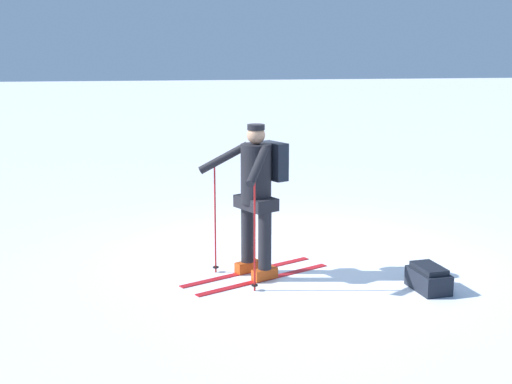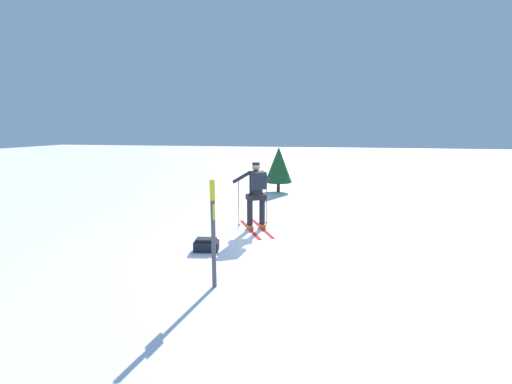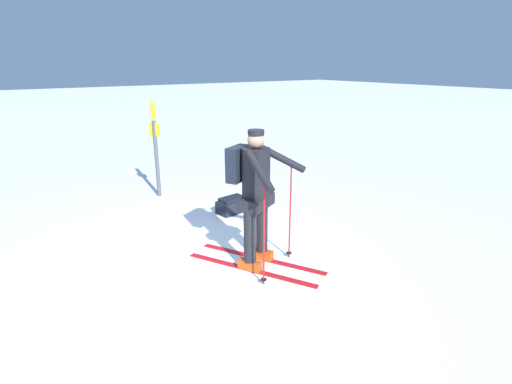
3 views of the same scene
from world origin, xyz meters
name	(u,v)px [view 3 (image 3 of 3)]	position (x,y,z in m)	size (l,w,h in m)	color
ground_plane	(194,259)	(0.00, 0.00, 0.00)	(80.00, 80.00, 0.00)	white
skier	(255,190)	(-0.59, 0.56, 1.02)	(1.28, 1.78, 1.75)	red
dropped_backpack	(232,205)	(-1.33, -1.21, 0.13)	(0.55, 0.38, 0.28)	black
trail_marker	(155,142)	(-0.63, -2.79, 1.07)	(0.15, 0.22, 1.80)	#4C4C51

